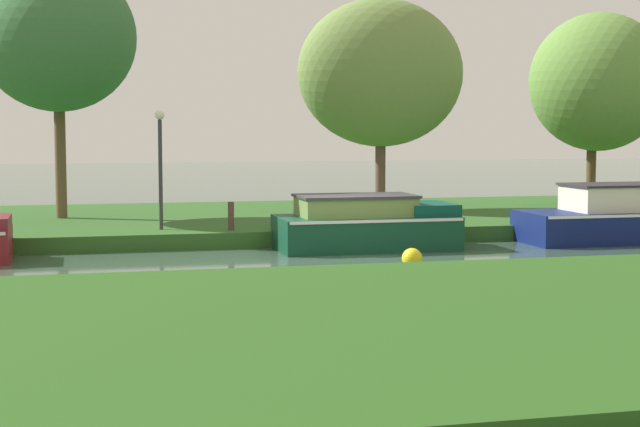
{
  "coord_description": "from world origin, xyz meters",
  "views": [
    {
      "loc": [
        -6.13,
        -22.01,
        3.01
      ],
      "look_at": [
        -0.39,
        1.2,
        0.9
      ],
      "focal_mm": 56.11,
      "sensor_mm": 36.0,
      "label": 1
    }
  ],
  "objects_px": {
    "navy_cruiser": "(627,217)",
    "willow_tree_centre": "(381,73)",
    "forest_narrowboat": "(367,225)",
    "lamp_post": "(160,155)",
    "willow_tree_right": "(598,82)",
    "mooring_post_near": "(231,216)",
    "channel_buoy": "(412,258)",
    "willow_tree_left": "(57,38)"
  },
  "relations": [
    {
      "from": "willow_tree_left",
      "to": "lamp_post",
      "type": "bearing_deg",
      "value": -53.1
    },
    {
      "from": "forest_narrowboat",
      "to": "navy_cruiser",
      "type": "relative_size",
      "value": 0.78
    },
    {
      "from": "mooring_post_near",
      "to": "willow_tree_centre",
      "type": "bearing_deg",
      "value": 42.42
    },
    {
      "from": "forest_narrowboat",
      "to": "willow_tree_centre",
      "type": "xyz_separation_m",
      "value": [
        2.36,
        6.45,
        4.02
      ]
    },
    {
      "from": "forest_narrowboat",
      "to": "navy_cruiser",
      "type": "height_order",
      "value": "navy_cruiser"
    },
    {
      "from": "channel_buoy",
      "to": "navy_cruiser",
      "type": "bearing_deg",
      "value": 25.58
    },
    {
      "from": "willow_tree_right",
      "to": "lamp_post",
      "type": "distance_m",
      "value": 15.16
    },
    {
      "from": "willow_tree_centre",
      "to": "mooring_post_near",
      "type": "relative_size",
      "value": 9.21
    },
    {
      "from": "navy_cruiser",
      "to": "mooring_post_near",
      "type": "xyz_separation_m",
      "value": [
        -10.18,
        1.45,
        0.12
      ]
    },
    {
      "from": "willow_tree_left",
      "to": "willow_tree_centre",
      "type": "distance_m",
      "value": 9.73
    },
    {
      "from": "willow_tree_right",
      "to": "channel_buoy",
      "type": "xyz_separation_m",
      "value": [
        -9.64,
        -9.57,
        -4.18
      ]
    },
    {
      "from": "willow_tree_left",
      "to": "channel_buoy",
      "type": "height_order",
      "value": "willow_tree_left"
    },
    {
      "from": "lamp_post",
      "to": "mooring_post_near",
      "type": "bearing_deg",
      "value": -18.36
    },
    {
      "from": "willow_tree_right",
      "to": "lamp_post",
      "type": "height_order",
      "value": "willow_tree_right"
    },
    {
      "from": "willow_tree_right",
      "to": "channel_buoy",
      "type": "bearing_deg",
      "value": -135.22
    },
    {
      "from": "lamp_post",
      "to": "mooring_post_near",
      "type": "distance_m",
      "value": 2.34
    },
    {
      "from": "willow_tree_centre",
      "to": "lamp_post",
      "type": "distance_m",
      "value": 8.75
    },
    {
      "from": "forest_narrowboat",
      "to": "willow_tree_centre",
      "type": "height_order",
      "value": "willow_tree_centre"
    },
    {
      "from": "forest_narrowboat",
      "to": "channel_buoy",
      "type": "bearing_deg",
      "value": -90.27
    },
    {
      "from": "lamp_post",
      "to": "mooring_post_near",
      "type": "relative_size",
      "value": 4.23
    },
    {
      "from": "navy_cruiser",
      "to": "mooring_post_near",
      "type": "relative_size",
      "value": 7.78
    },
    {
      "from": "willow_tree_right",
      "to": "lamp_post",
      "type": "xyz_separation_m",
      "value": [
        -14.42,
        -4.17,
        -2.13
      ]
    },
    {
      "from": "mooring_post_near",
      "to": "willow_tree_right",
      "type": "bearing_deg",
      "value": 20.36
    },
    {
      "from": "forest_narrowboat",
      "to": "navy_cruiser",
      "type": "distance_m",
      "value": 7.07
    },
    {
      "from": "mooring_post_near",
      "to": "lamp_post",
      "type": "bearing_deg",
      "value": 161.64
    },
    {
      "from": "navy_cruiser",
      "to": "mooring_post_near",
      "type": "bearing_deg",
      "value": 171.89
    },
    {
      "from": "lamp_post",
      "to": "willow_tree_left",
      "type": "bearing_deg",
      "value": 126.9
    },
    {
      "from": "willow_tree_right",
      "to": "mooring_post_near",
      "type": "xyz_separation_m",
      "value": [
        -12.74,
        -4.73,
        -3.65
      ]
    },
    {
      "from": "willow_tree_centre",
      "to": "lamp_post",
      "type": "xyz_separation_m",
      "value": [
        -7.16,
        -4.44,
        -2.35
      ]
    },
    {
      "from": "navy_cruiser",
      "to": "willow_tree_left",
      "type": "height_order",
      "value": "willow_tree_left"
    },
    {
      "from": "lamp_post",
      "to": "mooring_post_near",
      "type": "xyz_separation_m",
      "value": [
        1.69,
        -0.56,
        -1.52
      ]
    },
    {
      "from": "mooring_post_near",
      "to": "channel_buoy",
      "type": "bearing_deg",
      "value": -57.38
    },
    {
      "from": "navy_cruiser",
      "to": "willow_tree_centre",
      "type": "bearing_deg",
      "value": 126.09
    },
    {
      "from": "forest_narrowboat",
      "to": "lamp_post",
      "type": "height_order",
      "value": "lamp_post"
    },
    {
      "from": "channel_buoy",
      "to": "willow_tree_centre",
      "type": "bearing_deg",
      "value": 76.42
    },
    {
      "from": "mooring_post_near",
      "to": "forest_narrowboat",
      "type": "bearing_deg",
      "value": -24.98
    },
    {
      "from": "willow_tree_centre",
      "to": "willow_tree_right",
      "type": "height_order",
      "value": "willow_tree_centre"
    },
    {
      "from": "lamp_post",
      "to": "navy_cruiser",
      "type": "bearing_deg",
      "value": -9.62
    },
    {
      "from": "lamp_post",
      "to": "forest_narrowboat",
      "type": "bearing_deg",
      "value": -22.73
    },
    {
      "from": "forest_narrowboat",
      "to": "lamp_post",
      "type": "relative_size",
      "value": 1.44
    },
    {
      "from": "forest_narrowboat",
      "to": "willow_tree_centre",
      "type": "relative_size",
      "value": 0.66
    },
    {
      "from": "willow_tree_right",
      "to": "lamp_post",
      "type": "relative_size",
      "value": 2.08
    }
  ]
}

